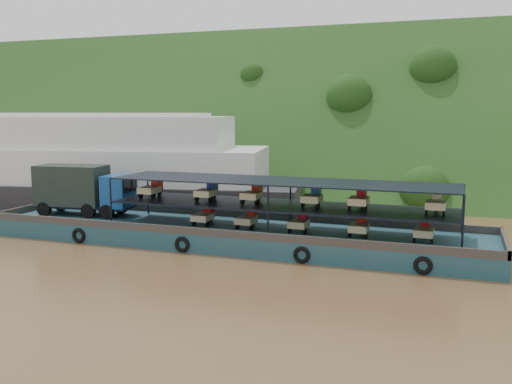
% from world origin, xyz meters
% --- Properties ---
extents(ground, '(160.00, 160.00, 0.00)m').
position_xyz_m(ground, '(0.00, 0.00, 0.00)').
color(ground, brown).
rests_on(ground, ground).
extents(hillside, '(140.00, 39.60, 39.60)m').
position_xyz_m(hillside, '(0.00, 36.00, 0.00)').
color(hillside, '#183814').
rests_on(hillside, ground).
extents(cargo_barge, '(35.00, 7.18, 5.00)m').
position_xyz_m(cargo_barge, '(-4.12, -0.24, 1.25)').
color(cargo_barge, '#15424B').
rests_on(cargo_barge, ground).
extents(passenger_ferry, '(45.46, 19.86, 8.94)m').
position_xyz_m(passenger_ferry, '(-22.99, 8.24, 3.87)').
color(passenger_ferry, black).
rests_on(passenger_ferry, ground).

